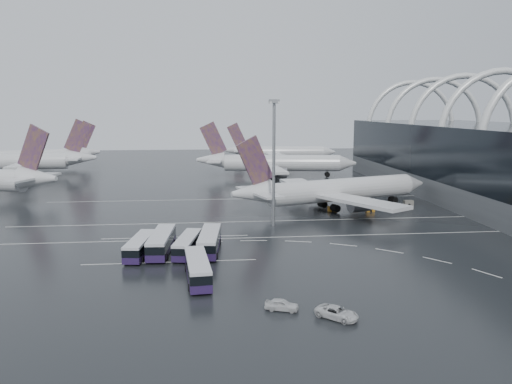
{
  "coord_description": "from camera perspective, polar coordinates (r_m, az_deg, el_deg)",
  "views": [
    {
      "loc": [
        -17.97,
        -94.6,
        24.51
      ],
      "look_at": [
        -7.38,
        9.38,
        7.0
      ],
      "focal_mm": 35.0,
      "sensor_mm": 36.0,
      "label": 1
    }
  ],
  "objects": [
    {
      "name": "airliner_gate_b",
      "position": [
        179.96,
        1.99,
        3.28
      ],
      "size": [
        57.64,
        51.35,
        20.01
      ],
      "rotation": [
        0.0,
        0.0,
        -0.14
      ],
      "color": "silver",
      "rests_on": "ground"
    },
    {
      "name": "gse_cart_belly_a",
      "position": [
        123.24,
        12.92,
        -1.94
      ],
      "size": [
        2.03,
        1.2,
        1.11
      ],
      "primitive_type": "cube",
      "color": "#B97518",
      "rests_on": "ground"
    },
    {
      "name": "van_curve_a",
      "position": [
        61.28,
        9.23,
        -13.46
      ],
      "size": [
        5.45,
        5.25,
        1.44
      ],
      "primitive_type": "imported",
      "rotation": [
        0.0,
        0.0,
        0.84
      ],
      "color": "silver",
      "rests_on": "ground"
    },
    {
      "name": "gse_cart_belly_d",
      "position": [
        133.72,
        17.01,
        -1.19
      ],
      "size": [
        2.36,
        1.4,
        1.29
      ],
      "primitive_type": "cube",
      "color": "slate",
      "rests_on": "ground"
    },
    {
      "name": "bus_row_far_c",
      "position": [
        73.16,
        -6.7,
        -8.64
      ],
      "size": [
        4.2,
        13.53,
        3.28
      ],
      "rotation": [
        0.0,
        0.0,
        1.66
      ],
      "color": "#22123B",
      "rests_on": "ground"
    },
    {
      "name": "gse_cart_belly_e",
      "position": [
        129.6,
        11.21,
        -1.29
      ],
      "size": [
        2.3,
        1.36,
        1.26
      ],
      "primitive_type": "cube",
      "color": "#B97518",
      "rests_on": "ground"
    },
    {
      "name": "bus_row_near_b",
      "position": [
        87.51,
        -10.76,
        -5.64
      ],
      "size": [
        4.15,
        14.21,
        3.45
      ],
      "rotation": [
        0.0,
        0.0,
        1.5
      ],
      "color": "#22123B",
      "rests_on": "ground"
    },
    {
      "name": "jet_remote_mid",
      "position": [
        201.33,
        -24.22,
        3.23
      ],
      "size": [
        47.86,
        38.53,
        20.88
      ],
      "rotation": [
        0.0,
        0.0,
        3.19
      ],
      "color": "silver",
      "rests_on": "ground"
    },
    {
      "name": "jet_remote_far",
      "position": [
        223.87,
        -22.85,
        3.78
      ],
      "size": [
        43.87,
        35.72,
        19.59
      ],
      "rotation": [
        0.0,
        0.0,
        3.5
      ],
      "color": "silver",
      "rests_on": "ground"
    },
    {
      "name": "bus_row_near_d",
      "position": [
        87.1,
        -5.33,
        -5.59
      ],
      "size": [
        4.42,
        14.14,
        3.42
      ],
      "rotation": [
        0.0,
        0.0,
        1.48
      ],
      "color": "#22123B",
      "rests_on": "ground"
    },
    {
      "name": "airliner_gate_c",
      "position": [
        230.6,
        2.54,
        4.54
      ],
      "size": [
        51.34,
        47.28,
        18.29
      ],
      "rotation": [
        0.0,
        0.0,
        -0.07
      ],
      "color": "silver",
      "rests_on": "ground"
    },
    {
      "name": "gse_cart_belly_c",
      "position": [
        122.21,
        8.7,
        -1.9
      ],
      "size": [
        2.06,
        1.22,
        1.13
      ],
      "primitive_type": "cube",
      "color": "#B97518",
      "rests_on": "ground"
    },
    {
      "name": "lane_marking_near",
      "position": [
        97.46,
        5.02,
        -5.09
      ],
      "size": [
        120.0,
        0.25,
        0.01
      ],
      "primitive_type": "cube",
      "color": "silver",
      "rests_on": "ground"
    },
    {
      "name": "bus_row_near_a",
      "position": [
        86.75,
        -13.09,
        -6.0
      ],
      "size": [
        4.34,
        12.64,
        3.05
      ],
      "rotation": [
        0.0,
        0.0,
        1.44
      ],
      "color": "#22123B",
      "rests_on": "ground"
    },
    {
      "name": "van_curve_b",
      "position": [
        62.9,
        2.96,
        -12.74
      ],
      "size": [
        4.49,
        2.9,
        1.42
      ],
      "primitive_type": "imported",
      "rotation": [
        0.0,
        0.0,
        1.25
      ],
      "color": "silver",
      "rests_on": "ground"
    },
    {
      "name": "floodlight_mast",
      "position": [
        103.48,
        2.06,
        5.12
      ],
      "size": [
        2.02,
        2.02,
        26.38
      ],
      "color": "gray",
      "rests_on": "ground"
    },
    {
      "name": "bus_bay_line_south",
      "position": [
        82.55,
        -9.83,
        -7.9
      ],
      "size": [
        28.0,
        0.25,
        0.01
      ],
      "primitive_type": "cube",
      "color": "silver",
      "rests_on": "ground"
    },
    {
      "name": "lane_marking_mid",
      "position": [
        110.84,
        3.67,
        -3.28
      ],
      "size": [
        120.0,
        0.25,
        0.01
      ],
      "primitive_type": "cube",
      "color": "silver",
      "rests_on": "ground"
    },
    {
      "name": "lane_marking_far",
      "position": [
        137.98,
        1.76,
        -0.72
      ],
      "size": [
        120.0,
        0.25,
        0.01
      ],
      "primitive_type": "cube",
      "color": "silver",
      "rests_on": "ground"
    },
    {
      "name": "bus_row_near_c",
      "position": [
        86.3,
        -7.84,
        -5.94
      ],
      "size": [
        4.84,
        12.51,
        3.01
      ],
      "rotation": [
        0.0,
        0.0,
        1.39
      ],
      "color": "#22123B",
      "rests_on": "ground"
    },
    {
      "name": "bus_bay_line_north",
      "position": [
        97.91,
        -9.2,
        -5.11
      ],
      "size": [
        28.0,
        0.25,
        0.01
      ],
      "primitive_type": "cube",
      "color": "silver",
      "rests_on": "ground"
    },
    {
      "name": "ground",
      "position": [
        99.36,
        4.8,
        -4.8
      ],
      "size": [
        420.0,
        420.0,
        0.0
      ],
      "primitive_type": "plane",
      "color": "black",
      "rests_on": "ground"
    },
    {
      "name": "airliner_main",
      "position": [
        122.87,
        8.73,
        0.11
      ],
      "size": [
        53.68,
        46.55,
        18.68
      ],
      "rotation": [
        0.0,
        0.0,
        0.34
      ],
      "color": "silver",
      "rests_on": "ground"
    }
  ]
}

